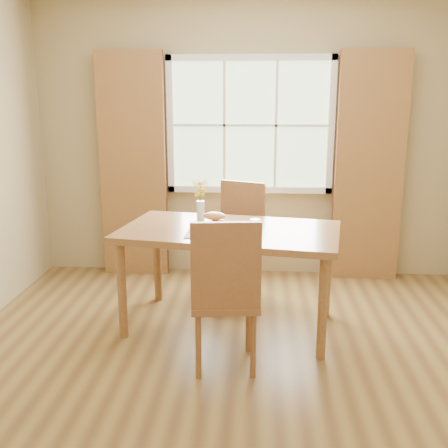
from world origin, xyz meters
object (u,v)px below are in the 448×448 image
(dining_table, at_px, (230,239))
(flower_vase, at_px, (200,196))
(chair_far, at_px, (238,234))
(water_glass, at_px, (255,227))
(croissant_sandwich, at_px, (214,221))
(chair_near, at_px, (225,290))

(dining_table, height_order, flower_vase, flower_vase)
(chair_far, bearing_deg, water_glass, -56.32)
(water_glass, bearing_deg, chair_far, 100.47)
(water_glass, distance_m, flower_vase, 0.62)
(dining_table, height_order, water_glass, water_glass)
(chair_far, relative_size, flower_vase, 3.15)
(flower_vase, bearing_deg, dining_table, -45.66)
(dining_table, relative_size, croissant_sandwich, 9.56)
(croissant_sandwich, height_order, water_glass, croissant_sandwich)
(croissant_sandwich, height_order, flower_vase, flower_vase)
(dining_table, relative_size, water_glass, 15.52)
(dining_table, relative_size, chair_far, 1.71)
(chair_far, bearing_deg, croissant_sandwich, -77.21)
(dining_table, xyz_separation_m, chair_far, (0.04, 0.70, -0.15))
(croissant_sandwich, distance_m, flower_vase, 0.38)
(dining_table, bearing_deg, chair_far, 96.69)
(chair_far, distance_m, water_glass, 0.92)
(chair_far, xyz_separation_m, water_glass, (0.16, -0.86, 0.29))
(croissant_sandwich, xyz_separation_m, flower_vase, (-0.14, 0.34, 0.12))
(dining_table, distance_m, chair_near, 0.72)
(flower_vase, bearing_deg, water_glass, -43.02)
(dining_table, bearing_deg, chair_near, -79.65)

